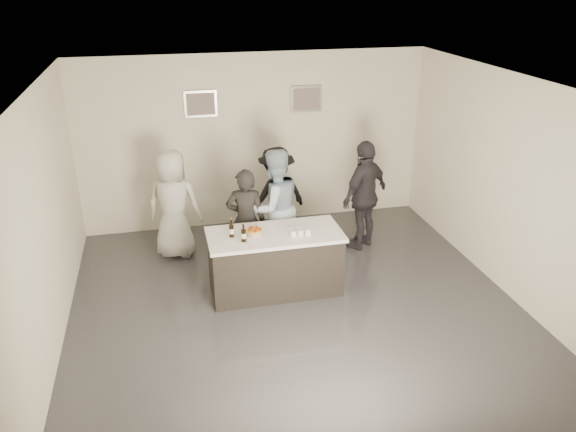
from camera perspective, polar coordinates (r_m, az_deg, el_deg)
The scene contains 19 objects.
floor at distance 7.75m, azimuth 0.85°, elevation -9.27°, with size 6.00×6.00×0.00m, color #3D3D42.
ceiling at distance 6.61m, azimuth 1.01°, elevation 13.09°, with size 6.00×6.00×0.00m, color white.
wall_back at distance 9.82m, azimuth -3.35°, elevation 7.61°, with size 6.00×0.04×3.00m, color white.
wall_front at distance 4.56m, azimuth 10.34°, elevation -13.31°, with size 6.00×0.04×3.00m, color white.
wall_left at distance 7.01m, azimuth -23.63°, elevation -1.23°, with size 0.04×6.00×3.00m, color white.
wall_right at distance 8.26m, azimuth 21.59°, elevation 2.77°, with size 0.04×6.00×3.00m, color white.
picture_left at distance 9.51m, azimuth -8.87°, elevation 11.19°, with size 0.54×0.04×0.44m, color #B2B2B7.
picture_right at distance 9.81m, azimuth 1.87°, elevation 11.83°, with size 0.54×0.04×0.44m, color #B2B2B7.
bar_counter at distance 7.93m, azimuth -1.33°, elevation -4.68°, with size 1.86×0.86×0.90m, color white.
cake at distance 7.66m, azimuth -3.44°, elevation -1.69°, with size 0.21×0.21×0.07m, color orange.
beer_bottle_a at distance 7.60m, azimuth -5.77°, elevation -1.22°, with size 0.07×0.07×0.26m, color black.
beer_bottle_b at distance 7.45m, azimuth -4.54°, elevation -1.69°, with size 0.07×0.07×0.26m, color black.
tumbler_cluster at distance 7.69m, azimuth 1.18°, elevation -1.54°, with size 0.30×0.19×0.08m, color #C98C12.
candles at distance 7.37m, azimuth -2.92°, elevation -3.04°, with size 0.24×0.08×0.01m, color pink.
person_main_black at distance 8.36m, azimuth -4.30°, elevation -0.46°, with size 0.59×0.39×1.61m, color black.
person_main_blue at distance 8.51m, azimuth -1.40°, elevation 0.88°, with size 0.89×0.69×1.83m, color #A4BED7.
person_guest_left at distance 8.91m, azimuth -11.53°, elevation 1.14°, with size 0.85×0.55×1.74m, color silver.
person_guest_right at distance 9.10m, azimuth 7.80°, elevation 2.12°, with size 1.06×0.44×1.80m, color #2E2B33.
person_guest_back at distance 9.25m, azimuth -1.17°, elevation 2.14°, with size 1.05×0.61×1.63m, color black.
Camera 1 is at (-1.59, -6.30, 4.22)m, focal length 35.00 mm.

